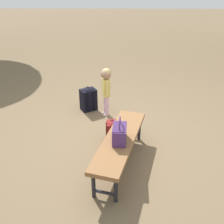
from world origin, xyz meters
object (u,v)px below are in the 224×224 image
at_px(park_bench, 120,141).
at_px(backpack_large, 88,98).
at_px(handbag, 120,133).
at_px(child_standing, 106,85).
at_px(backpack_small, 112,130).

xyz_separation_m(park_bench, backpack_large, (1.72, 0.62, -0.14)).
relative_size(handbag, backpack_large, 0.72).
bearing_deg(backpack_large, handbag, -161.30).
bearing_deg(backpack_large, park_bench, -160.23).
bearing_deg(handbag, child_standing, 8.54).
relative_size(park_bench, backpack_large, 3.24).
relative_size(child_standing, backpack_small, 2.53).
height_order(backpack_large, backpack_small, backpack_large).
distance_m(child_standing, backpack_small, 1.00).
relative_size(park_bench, handbag, 4.48).
height_order(handbag, child_standing, child_standing).
bearing_deg(child_standing, backpack_large, 61.12).
distance_m(handbag, backpack_small, 0.82).
xyz_separation_m(child_standing, backpack_large, (0.20, 0.37, -0.38)).
bearing_deg(backpack_small, child_standing, 7.97).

